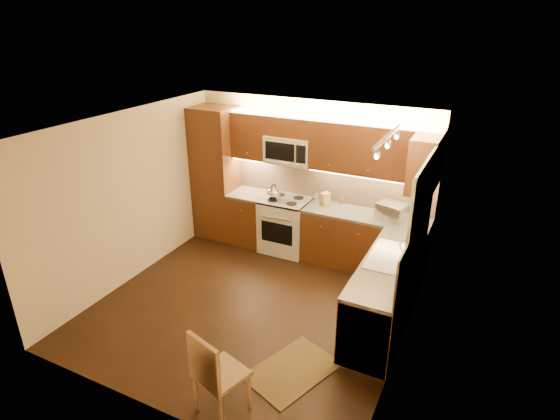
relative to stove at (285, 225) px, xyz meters
The scene contains 37 objects.
floor 1.76m from the stove, 79.85° to the right, with size 4.00×4.00×0.01m, color black.
ceiling 2.66m from the stove, 79.85° to the right, with size 4.00×4.00×0.01m, color beige.
wall_back 0.91m from the stove, 47.29° to the left, with size 4.00×0.01×2.50m, color beige.
wall_front 3.77m from the stove, 85.33° to the right, with size 4.00×0.01×2.50m, color beige.
wall_left 2.51m from the stove, 135.42° to the right, with size 0.01×4.00×2.50m, color beige.
wall_right 2.95m from the stove, 36.06° to the right, with size 0.01×4.00×2.50m, color beige.
pantry 1.52m from the stove, behind, with size 0.70×0.60×2.30m, color #4E2610.
base_cab_back_left 0.69m from the stove, behind, with size 0.62×0.60×0.86m, color #4E2610.
counter_back_left 0.81m from the stove, behind, with size 0.62×0.60×0.04m, color #393634.
base_cab_back_right 1.34m from the stove, ahead, with size 1.92×0.60×0.86m, color #4E2610.
counter_back_right 1.40m from the stove, ahead, with size 1.92×0.60×0.04m, color #393634.
base_cab_right 2.37m from the stove, 32.52° to the right, with size 0.60×2.00×0.86m, color #4E2610.
counter_right 2.41m from the stove, 32.52° to the right, with size 0.60×2.00×0.04m, color #393634.
dishwasher 2.81m from the stove, 44.64° to the right, with size 0.58×0.60×0.84m, color silver.
backsplash_back 1.03m from the stove, 25.86° to the left, with size 3.30×0.02×0.60m, color tan.
backsplash_right 2.72m from the stove, 29.11° to the right, with size 0.02×2.00×0.60m, color tan.
upper_cab_back_left 1.58m from the stove, 167.74° to the left, with size 0.62×0.35×0.75m, color #4E2610.
upper_cab_back_right 1.95m from the stove, ahead, with size 1.92×0.35×0.75m, color #4E2610.
upper_cab_bridge 1.64m from the stove, 90.00° to the left, with size 0.76×0.35×0.31m, color #4E2610.
upper_cab_right_corner 2.57m from the stove, ahead, with size 0.35×0.50×0.75m, color #4E2610.
stove is the anchor object (origin of this frame).
microwave 1.27m from the stove, 90.00° to the left, with size 0.76×0.38×0.44m, color silver, non-canonical shape.
window_frame 2.79m from the stove, 26.21° to the right, with size 0.03×1.44×1.24m, color silver.
window_blinds 2.77m from the stove, 26.41° to the right, with size 0.02×1.36×1.16m, color silver.
sink 2.35m from the stove, 29.36° to the right, with size 0.52×0.86×0.15m, color silver, non-canonical shape.
faucet 2.52m from the stove, 27.30° to the right, with size 0.20×0.04×0.30m, color silver, non-canonical shape.
track_light_bar 3.01m from the stove, 34.57° to the right, with size 0.04×1.20×0.03m, color silver.
kettle 0.62m from the stove, 162.95° to the right, with size 0.22×0.22×0.25m, color silver, non-canonical shape.
toaster_oven 1.81m from the stove, ahead, with size 0.40×0.30×0.24m, color silver.
knife_block 0.85m from the stove, ahead, with size 0.09×0.15×0.21m, color #8F6040.
spice_jar_a 0.69m from the stove, 25.57° to the left, with size 0.04×0.04×0.10m, color silver.
spice_jar_b 0.71m from the stove, 30.96° to the left, with size 0.05×0.05×0.10m, color olive.
spice_jar_c 0.71m from the stove, 30.98° to the left, with size 0.05×0.05×0.09m, color silver.
spice_jar_d 1.03m from the stove, 17.02° to the left, with size 0.04×0.04×0.09m, color brown.
soap_bottle 2.41m from the stove, 17.77° to the right, with size 0.08×0.08×0.17m, color silver.
rug 2.93m from the stove, 62.87° to the right, with size 0.67×1.00×0.01m, color black.
dining_chair 3.50m from the stove, 74.78° to the right, with size 0.43×0.43×0.98m, color #8F6040, non-canonical shape.
Camera 1 is at (2.65, -4.54, 3.70)m, focal length 29.21 mm.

